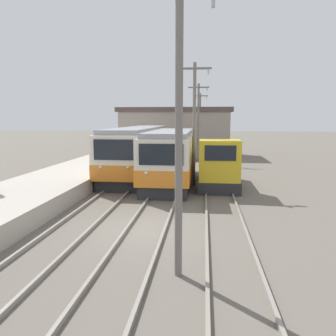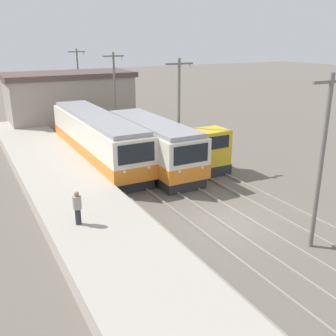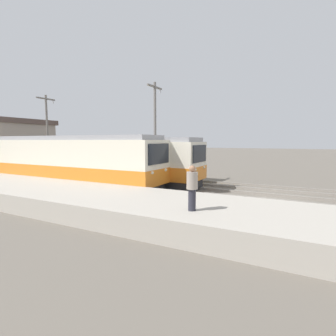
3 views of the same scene
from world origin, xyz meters
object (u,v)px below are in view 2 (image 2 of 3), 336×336
Objects in this scene: catenary_mast_near at (322,158)px; person_on_platform at (77,207)px; commuter_train_left at (97,140)px; commuter_train_center at (152,147)px; catenary_mast_far at (115,91)px; catenary_mast_distant at (79,79)px; shunting_locomotive at (196,150)px; catenary_mast_mid at (179,112)px.

person_on_platform is (-8.86, 5.25, -2.39)m from catenary_mast_near.
commuter_train_left is 1.39× the size of commuter_train_center.
catenary_mast_far is 1.00× the size of catenary_mast_distant.
catenary_mast_far is at bearing 60.13° from commuter_train_left.
catenary_mast_distant is at bearing 86.20° from commuter_train_center.
person_on_platform is at bearing -146.93° from shunting_locomotive.
catenary_mast_near is (4.31, -16.22, 2.42)m from commuter_train_left.
commuter_train_center is 1.38× the size of catenary_mast_near.
catenary_mast_mid and catenary_mast_far have the same top height.
commuter_train_center is 10.58m from person_on_platform.
commuter_train_left is 16.95m from catenary_mast_near.
person_on_platform is at bearing -134.01° from commuter_train_center.
commuter_train_center is at bearing 146.39° from catenary_mast_mid.
catenary_mast_far is (4.31, 7.50, 2.42)m from commuter_train_left.
shunting_locomotive is (3.00, -0.87, -0.40)m from commuter_train_center.
person_on_platform is (-4.55, -10.97, 0.03)m from commuter_train_left.
catenary_mast_mid is at bearing -90.00° from catenary_mast_distant.
catenary_mast_distant is 31.68m from person_on_platform.
catenary_mast_near is 23.72m from catenary_mast_far.
catenary_mast_distant reaches higher than person_on_platform.
catenary_mast_mid reaches higher than commuter_train_center.
catenary_mast_far reaches higher than shunting_locomotive.
catenary_mast_distant is (0.00, 11.86, 0.00)m from catenary_mast_far.
catenary_mast_far reaches higher than person_on_platform.
person_on_platform is at bearing -143.28° from catenary_mast_mid.
catenary_mast_mid is (0.00, 11.86, 0.00)m from catenary_mast_near.
shunting_locomotive is at bearing 82.90° from catenary_mast_near.
catenary_mast_far is at bearing 82.10° from commuter_train_center.
commuter_train_left is at bearing 134.66° from catenary_mast_mid.
shunting_locomotive is 0.79× the size of catenary_mast_mid.
commuter_train_center is 11.24m from catenary_mast_far.
catenary_mast_mid is 1.00× the size of catenary_mast_distant.
shunting_locomotive is at bearing -82.74° from catenary_mast_far.
shunting_locomotive is at bearing 5.09° from catenary_mast_mid.
commuter_train_left is 1.91× the size of catenary_mast_mid.
person_on_platform is (-8.86, -30.32, -2.39)m from catenary_mast_distant.
catenary_mast_near and catenary_mast_mid have the same top height.
catenary_mast_near is 1.00× the size of catenary_mast_far.
catenary_mast_far reaches higher than commuter_train_center.
catenary_mast_distant is at bearing 73.72° from person_on_platform.
commuter_train_center is at bearing -97.90° from catenary_mast_far.
shunting_locomotive is at bearing -16.16° from commuter_train_center.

